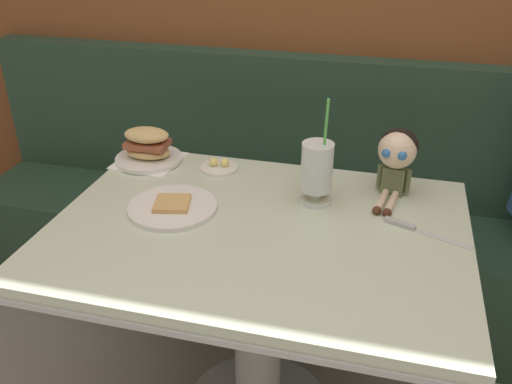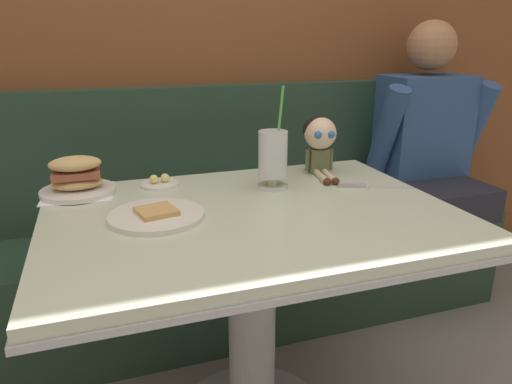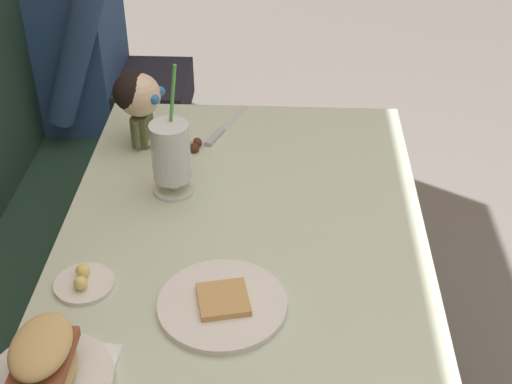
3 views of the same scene
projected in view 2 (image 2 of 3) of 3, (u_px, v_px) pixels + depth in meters
wood_panel_wall at (185, 34)px, 1.93m from camera, size 4.40×0.08×2.40m
booth_bench at (205, 253)px, 1.99m from camera, size 2.60×0.48×1.00m
diner_table at (252, 275)px, 1.35m from camera, size 1.11×0.81×0.74m
toast_plate at (156, 215)px, 1.23m from camera, size 0.25×0.25×0.03m
milkshake_glass at (273, 156)px, 1.45m from camera, size 0.10×0.10×0.32m
sandwich_plate at (77, 179)px, 1.41m from camera, size 0.22×0.22×0.12m
butter_saucer at (160, 183)px, 1.50m from camera, size 0.12×0.12×0.04m
butter_knife at (363, 186)px, 1.49m from camera, size 0.23×0.10×0.01m
seated_doll at (320, 136)px, 1.61m from camera, size 0.13×0.23×0.20m
diner_patron at (427, 141)px, 2.12m from camera, size 0.55×0.48×0.81m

